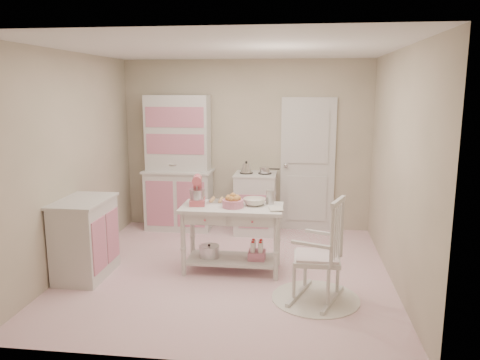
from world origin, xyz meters
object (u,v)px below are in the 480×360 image
object	(u,v)px
base_cabinet	(85,238)
bread_basket	(233,204)
hutch	(178,163)
stove	(255,203)
stand_mixer	(197,191)
rocking_chair	(317,249)
work_table	(232,239)

from	to	relation	value
base_cabinet	bread_basket	xyz separation A→B (m)	(1.69, 0.33, 0.39)
hutch	stove	bearing A→B (deg)	-2.39
base_cabinet	bread_basket	distance (m)	1.76
hutch	bread_basket	size ratio (longest dim) A/B	8.32
hutch	bread_basket	bearing A→B (deg)	-56.77
stove	stand_mixer	distance (m)	1.71
stove	bread_basket	world-z (taller)	stove
hutch	rocking_chair	size ratio (longest dim) A/B	1.89
hutch	bread_basket	xyz separation A→B (m)	(1.08, -1.65, -0.19)
bread_basket	stove	bearing A→B (deg)	85.86
work_table	hutch	bearing A→B (deg)	123.55
stand_mixer	bread_basket	bearing A→B (deg)	-18.40
work_table	stove	bearing A→B (deg)	84.99
stove	work_table	xyz separation A→B (m)	(-0.14, -1.55, -0.06)
work_table	base_cabinet	bearing A→B (deg)	-167.14
hutch	stove	size ratio (longest dim) A/B	2.26
work_table	stand_mixer	size ratio (longest dim) A/B	3.53
work_table	rocking_chair	bearing A→B (deg)	-34.61
rocking_chair	work_table	size ratio (longest dim) A/B	0.92
stove	rocking_chair	size ratio (longest dim) A/B	0.84
hutch	stove	distance (m)	1.33
base_cabinet	work_table	bearing A→B (deg)	12.86
hutch	work_table	size ratio (longest dim) A/B	1.73
base_cabinet	work_table	xyz separation A→B (m)	(1.67, 0.38, -0.06)
bread_basket	work_table	bearing A→B (deg)	111.80
hutch	base_cabinet	bearing A→B (deg)	-106.96
bread_basket	rocking_chair	bearing A→B (deg)	-33.12
work_table	stand_mixer	xyz separation A→B (m)	(-0.42, 0.02, 0.57)
hutch	bread_basket	distance (m)	1.99
stand_mixer	stove	bearing A→B (deg)	60.72
rocking_chair	stand_mixer	xyz separation A→B (m)	(-1.40, 0.70, 0.42)
rocking_chair	bread_basket	bearing A→B (deg)	167.22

